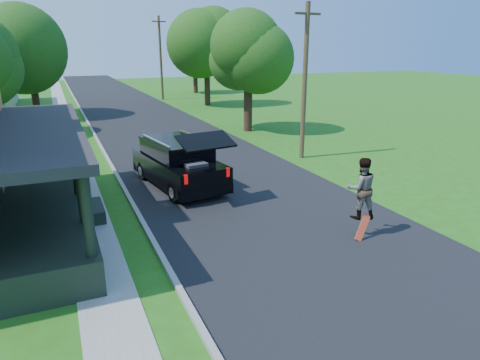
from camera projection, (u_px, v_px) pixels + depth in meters
name	position (u px, v px, depth m)	size (l,w,h in m)	color
ground	(340.00, 268.00, 10.85)	(140.00, 140.00, 0.00)	#2A5811
street	(158.00, 131.00, 28.35)	(8.00, 120.00, 0.02)	black
curb	(95.00, 136.00, 26.81)	(0.15, 120.00, 0.12)	gray
sidewalk	(68.00, 138.00, 26.22)	(1.30, 120.00, 0.03)	gray
black_suv	(178.00, 163.00, 16.92)	(2.79, 5.61, 2.51)	black
skateboarder	(361.00, 188.00, 12.37)	(1.05, 0.91, 1.83)	black
skateboard	(362.00, 228.00, 12.38)	(0.62, 0.29, 0.76)	red
tree_left_far	(27.00, 41.00, 32.69)	(7.34, 7.17, 9.18)	black
tree_right_near	(247.00, 49.00, 26.92)	(6.41, 6.08, 7.84)	black
tree_right_mid	(206.00, 39.00, 39.24)	(6.65, 6.47, 9.10)	black
tree_right_far	(194.00, 54.00, 50.31)	(5.63, 5.33, 7.00)	black
utility_pole_near	(305.00, 81.00, 20.49)	(1.43, 0.25, 7.35)	#4C3823
utility_pole_far	(161.00, 57.00, 43.85)	(1.49, 0.44, 8.31)	#4C3823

